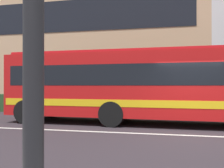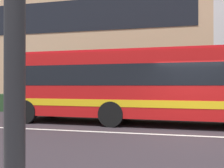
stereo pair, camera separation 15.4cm
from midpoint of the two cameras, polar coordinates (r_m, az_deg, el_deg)
ground_plane at (r=8.97m, az=17.51°, el=-10.73°), size 160.00×160.00×0.00m
lane_centre_line at (r=8.97m, az=17.51°, el=-10.71°), size 60.00×0.16×0.01m
hedge_row_far at (r=14.87m, az=4.72°, el=-4.50°), size 18.28×1.10×1.06m
apartment_block_left at (r=24.44m, az=-9.17°, el=9.58°), size 23.62×8.42×11.61m
transit_bus at (r=11.19m, az=5.02°, el=0.06°), size 10.94×2.88×3.07m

